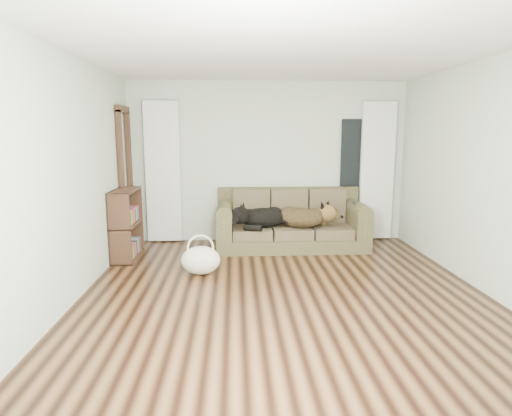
{
  "coord_description": "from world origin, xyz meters",
  "views": [
    {
      "loc": [
        -0.54,
        -4.52,
        1.77
      ],
      "look_at": [
        -0.24,
        1.6,
        0.7
      ],
      "focal_mm": 30.0,
      "sensor_mm": 36.0,
      "label": 1
    }
  ],
  "objects_px": {
    "dog_black_lab": "(260,219)",
    "tote_bag": "(201,262)",
    "sofa": "(291,219)",
    "bookshelf": "(126,224)",
    "dog_shepherd": "(304,218)"
  },
  "relations": [
    {
      "from": "sofa",
      "to": "dog_black_lab",
      "type": "relative_size",
      "value": 3.21
    },
    {
      "from": "sofa",
      "to": "tote_bag",
      "type": "relative_size",
      "value": 4.61
    },
    {
      "from": "dog_black_lab",
      "to": "sofa",
      "type": "bearing_deg",
      "value": 4.64
    },
    {
      "from": "dog_shepherd",
      "to": "bookshelf",
      "type": "xyz_separation_m",
      "value": [
        -2.59,
        -0.36,
        0.01
      ]
    },
    {
      "from": "dog_black_lab",
      "to": "tote_bag",
      "type": "relative_size",
      "value": 1.44
    },
    {
      "from": "dog_black_lab",
      "to": "bookshelf",
      "type": "distance_m",
      "value": 1.96
    },
    {
      "from": "dog_black_lab",
      "to": "tote_bag",
      "type": "bearing_deg",
      "value": -132.75
    },
    {
      "from": "sofa",
      "to": "bookshelf",
      "type": "bearing_deg",
      "value": -169.02
    },
    {
      "from": "sofa",
      "to": "tote_bag",
      "type": "xyz_separation_m",
      "value": [
        -1.31,
        -1.24,
        -0.29
      ]
    },
    {
      "from": "dog_black_lab",
      "to": "tote_bag",
      "type": "xyz_separation_m",
      "value": [
        -0.82,
        -1.14,
        -0.32
      ]
    },
    {
      "from": "sofa",
      "to": "tote_bag",
      "type": "distance_m",
      "value": 1.83
    },
    {
      "from": "dog_black_lab",
      "to": "bookshelf",
      "type": "height_order",
      "value": "bookshelf"
    },
    {
      "from": "sofa",
      "to": "dog_shepherd",
      "type": "height_order",
      "value": "sofa"
    },
    {
      "from": "bookshelf",
      "to": "dog_shepherd",
      "type": "bearing_deg",
      "value": 6.24
    },
    {
      "from": "dog_shepherd",
      "to": "tote_bag",
      "type": "relative_size",
      "value": 1.49
    }
  ]
}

